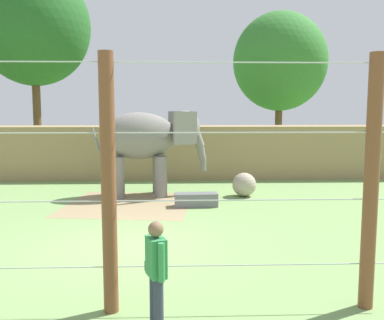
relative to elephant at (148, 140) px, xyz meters
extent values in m
plane|color=#759956|center=(-0.20, -5.95, -2.07)|extent=(120.00, 120.00, 0.00)
cube|color=#937F5B|center=(-0.56, -1.52, -2.06)|extent=(4.57, 4.52, 0.01)
cube|color=#997F56|center=(-0.20, 4.08, -0.87)|extent=(36.00, 1.80, 2.38)
cylinder|color=gray|center=(0.38, 0.46, -1.32)|extent=(0.47, 0.47, 1.49)
cylinder|color=gray|center=(0.48, -0.35, -1.32)|extent=(0.47, 0.47, 1.49)
cylinder|color=gray|center=(-1.12, 0.27, -1.32)|extent=(0.47, 0.47, 1.49)
cylinder|color=gray|center=(-1.03, -0.54, -1.32)|extent=(0.47, 0.47, 1.49)
ellipsoid|color=gray|center=(-0.32, -0.04, 0.14)|extent=(2.92, 1.81, 1.70)
ellipsoid|color=gray|center=(1.40, 0.17, 0.44)|extent=(1.18, 1.29, 1.23)
cube|color=gray|center=(1.21, 0.79, 0.44)|extent=(0.94, 0.40, 1.17)
cube|color=gray|center=(1.37, -0.47, 0.44)|extent=(0.87, 0.60, 1.17)
cylinder|color=gray|center=(1.85, 0.23, 0.00)|extent=(0.56, 0.40, 0.66)
cylinder|color=gray|center=(1.98, 0.24, -0.47)|extent=(0.41, 0.32, 0.62)
cylinder|color=gray|center=(2.06, 0.25, -0.90)|extent=(0.24, 0.24, 0.58)
cylinder|color=gray|center=(-1.85, -0.23, 0.04)|extent=(0.33, 0.14, 0.85)
sphere|color=tan|center=(3.52, -0.34, -1.63)|extent=(0.87, 0.87, 0.87)
cylinder|color=brown|center=(0.00, -9.27, -0.02)|extent=(0.23, 0.23, 4.08)
cylinder|color=brown|center=(4.13, -9.27, -0.02)|extent=(0.23, 0.23, 4.08)
cylinder|color=#B7B7BC|center=(-0.20, -9.27, -1.33)|extent=(9.65, 0.02, 0.02)
cylinder|color=#B7B7BC|center=(-0.20, -9.27, -0.27)|extent=(9.65, 0.02, 0.02)
cylinder|color=#B7B7BC|center=(-0.20, -9.27, 0.79)|extent=(9.65, 0.02, 0.02)
cylinder|color=#B7B7BC|center=(-0.20, -9.27, 1.86)|extent=(9.65, 0.02, 0.02)
cylinder|color=#33384C|center=(0.79, -10.11, -1.63)|extent=(0.15, 0.15, 0.88)
cylinder|color=#33384C|center=(0.73, -9.96, -1.63)|extent=(0.15, 0.15, 0.88)
cube|color=#338C4C|center=(0.76, -10.04, -0.91)|extent=(0.33, 0.41, 0.56)
sphere|color=#846047|center=(0.76, -10.04, -0.51)|extent=(0.22, 0.22, 0.22)
cylinder|color=#338C4C|center=(0.84, -10.26, -0.91)|extent=(0.12, 0.12, 0.54)
cylinder|color=#338C4C|center=(0.68, -9.81, -0.91)|extent=(0.12, 0.12, 0.54)
cube|color=black|center=(0.59, -9.82, -1.13)|extent=(0.04, 0.07, 0.14)
cube|color=slate|center=(1.70, -1.90, -1.85)|extent=(1.42, 0.57, 0.44)
cylinder|color=brown|center=(-6.70, 8.83, 0.44)|extent=(0.44, 0.44, 5.01)
ellipsoid|color=#235B23|center=(-6.70, 8.83, 5.55)|extent=(6.12, 6.12, 6.42)
cylinder|color=brown|center=(7.41, 11.07, -0.28)|extent=(0.44, 0.44, 3.58)
ellipsoid|color=#33752D|center=(7.41, 11.07, 3.94)|extent=(5.71, 5.71, 6.00)
camera|label=1|loc=(1.05, -15.98, 1.19)|focal=40.94mm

